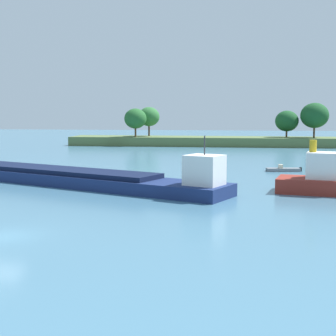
# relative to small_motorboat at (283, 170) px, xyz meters

# --- Properties ---
(ground_plane) EXTENTS (400.00, 400.00, 0.00)m
(ground_plane) POSITION_rel_small_motorboat_xyz_m (-21.14, -39.22, -0.25)
(ground_plane) COLOR teal
(treeline_island) EXTENTS (83.40, 10.68, 10.31)m
(treeline_island) POSITION_rel_small_motorboat_xyz_m (-4.20, 51.89, 2.50)
(treeline_island) COLOR #566B3D
(treeline_island) RESTS_ON ground
(small_motorboat) EXTENTS (4.85, 2.05, 0.94)m
(small_motorboat) POSITION_rel_small_motorboat_xyz_m (0.00, 0.00, 0.00)
(small_motorboat) COLOR slate
(small_motorboat) RESTS_ON ground
(tugboat) EXTENTS (10.21, 6.28, 5.27)m
(tugboat) POSITION_rel_small_motorboat_xyz_m (2.69, -18.55, 1.12)
(tugboat) COLOR maroon
(tugboat) RESTS_ON ground
(cargo_barge) EXTENTS (41.68, 22.16, 5.84)m
(cargo_barge) POSITION_rel_small_motorboat_xyz_m (-26.28, -15.45, 0.67)
(cargo_barge) COLOR navy
(cargo_barge) RESTS_ON ground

